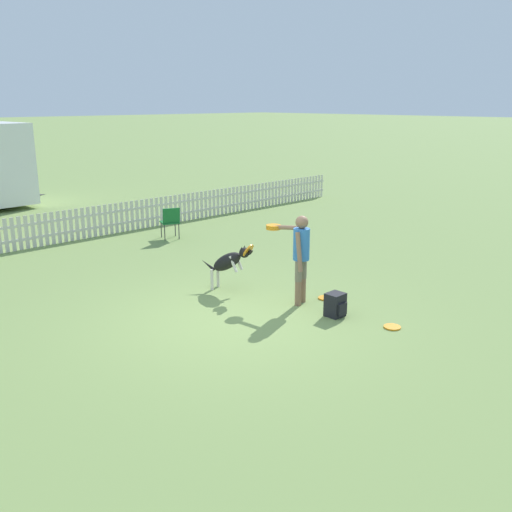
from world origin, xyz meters
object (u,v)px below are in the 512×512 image
(frisbee_near_handler, at_px, (326,298))
(folding_chair_blue_left, at_px, (170,220))
(backpack_on_grass, at_px, (336,305))
(frisbee_near_dog, at_px, (392,327))
(leaping_dog, at_px, (229,261))
(handler_person, at_px, (299,249))

(frisbee_near_handler, distance_m, folding_chair_blue_left, 5.71)
(frisbee_near_handler, bearing_deg, backpack_on_grass, -130.57)
(backpack_on_grass, bearing_deg, frisbee_near_dog, -75.60)
(leaping_dog, xyz_separation_m, frisbee_near_dog, (0.62, -3.11, -0.56))
(handler_person, relative_size, leaping_dog, 1.41)
(handler_person, distance_m, leaping_dog, 1.45)
(backpack_on_grass, distance_m, folding_chair_blue_left, 6.43)
(leaping_dog, distance_m, folding_chair_blue_left, 4.44)
(frisbee_near_dog, bearing_deg, handler_person, 96.48)
(frisbee_near_dog, distance_m, backpack_on_grass, 0.98)
(handler_person, relative_size, frisbee_near_handler, 5.86)
(frisbee_near_handler, height_order, frisbee_near_dog, same)
(frisbee_near_dog, bearing_deg, folding_chair_blue_left, 81.75)
(frisbee_near_dog, bearing_deg, leaping_dog, 101.35)
(handler_person, distance_m, frisbee_near_dog, 2.04)
(frisbee_near_handler, distance_m, frisbee_near_dog, 1.61)
(backpack_on_grass, xyz_separation_m, folding_chair_blue_left, (1.29, 6.29, 0.30))
(folding_chair_blue_left, bearing_deg, frisbee_near_handler, 104.28)
(frisbee_near_dog, relative_size, backpack_on_grass, 0.68)
(frisbee_near_dog, xyz_separation_m, folding_chair_blue_left, (1.05, 7.23, 0.48))
(frisbee_near_handler, xyz_separation_m, frisbee_near_dog, (-0.31, -1.58, 0.00))
(handler_person, height_order, folding_chair_blue_left, handler_person)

